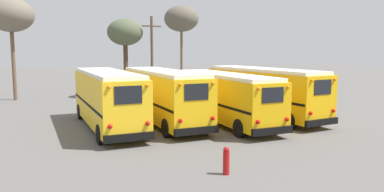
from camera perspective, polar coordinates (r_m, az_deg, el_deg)
name	(u,v)px	position (r m, az deg, el deg)	size (l,w,h in m)	color
ground_plane	(191,122)	(23.51, -0.14, -4.00)	(160.00, 160.00, 0.00)	#5B5956
school_bus_0	(107,98)	(22.05, -12.79, -0.23)	(2.83, 10.05, 3.30)	yellow
school_bus_1	(163,95)	(22.99, -4.49, 0.20)	(2.85, 10.23, 3.28)	yellow
school_bus_2	(224,96)	(23.08, 4.87, -0.03)	(2.87, 10.34, 3.08)	#EAAA0F
school_bus_3	(263,91)	(25.44, 10.76, 0.79)	(2.78, 10.39, 3.29)	#EAAA0F
utility_pole	(152,55)	(35.45, -6.12, 6.19)	(1.80, 0.25, 7.58)	brown
bare_tree_0	(181,19)	(43.79, -1.63, 11.62)	(3.95, 3.95, 9.52)	brown
bare_tree_1	(125,33)	(36.03, -10.15, 9.38)	(3.34, 3.34, 7.39)	#473323
bare_tree_2	(11,16)	(37.16, -25.89, 10.95)	(3.96, 3.96, 9.02)	brown
fire_hydrant	(226,161)	(13.85, 5.24, -9.76)	(0.24, 0.24, 1.03)	#B21414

